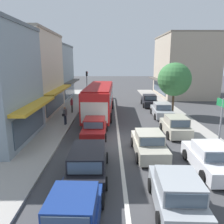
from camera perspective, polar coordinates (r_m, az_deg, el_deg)
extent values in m
plane|color=#3F3F42|center=(16.29, 1.84, -7.34)|extent=(140.00, 140.00, 0.00)
cube|color=silver|center=(20.08, 1.37, -3.33)|extent=(0.20, 28.00, 0.01)
cube|color=#A39E96|center=(22.82, -16.14, -1.66)|extent=(5.20, 44.00, 0.14)
cube|color=#A39E96|center=(23.03, 16.81, -1.59)|extent=(2.80, 44.00, 0.12)
cube|color=gold|center=(16.16, -19.46, 1.69)|extent=(1.10, 6.53, 0.20)
cube|color=#425160|center=(16.59, -20.49, -2.73)|extent=(0.06, 5.68, 1.80)
cube|color=beige|center=(25.44, -22.85, 8.85)|extent=(7.20, 9.47, 8.48)
cube|color=gold|center=(24.36, -13.63, 5.72)|extent=(1.10, 8.71, 0.20)
cube|color=#425160|center=(24.65, -14.42, 2.70)|extent=(0.06, 7.57, 1.80)
cube|color=gray|center=(25.57, -23.77, 18.61)|extent=(7.36, 9.47, 0.24)
cube|color=#84939E|center=(34.56, -16.82, 9.62)|extent=(6.79, 9.05, 7.80)
cube|color=#4C4742|center=(33.79, -10.35, 7.86)|extent=(1.10, 8.33, 0.20)
cube|color=#425160|center=(34.00, -10.96, 5.66)|extent=(0.06, 7.24, 1.80)
cube|color=slate|center=(34.59, -17.28, 16.28)|extent=(6.95, 9.05, 0.24)
cube|color=#B2A38E|center=(38.51, 18.21, 11.16)|extent=(7.66, 10.93, 9.57)
cube|color=#4C4742|center=(37.49, 11.71, 8.30)|extent=(1.10, 10.05, 0.20)
cube|color=#425160|center=(37.71, 12.24, 6.32)|extent=(0.06, 8.74, 1.80)
cube|color=gray|center=(38.71, 18.75, 18.41)|extent=(7.82, 10.93, 0.24)
cube|color=red|center=(23.23, -3.26, 3.37)|extent=(2.89, 10.88, 2.70)
cube|color=#425160|center=(23.17, -3.27, 4.35)|extent=(2.91, 10.45, 0.90)
cube|color=beige|center=(17.98, -4.66, -0.21)|extent=(2.25, 0.14, 1.76)
cube|color=maroon|center=(23.04, -3.31, 6.82)|extent=(2.73, 10.02, 0.12)
cylinder|color=black|center=(26.87, -5.30, 1.90)|extent=(0.29, 0.97, 0.96)
cylinder|color=black|center=(26.69, 0.04, 1.88)|extent=(0.29, 0.97, 0.96)
cylinder|color=black|center=(20.76, -7.32, -1.51)|extent=(0.29, 0.97, 0.96)
cylinder|color=black|center=(20.53, -0.41, -1.57)|extent=(0.29, 0.97, 0.96)
cube|color=#9EA3A8|center=(9.52, 16.25, -20.41)|extent=(1.81, 3.77, 0.76)
cube|color=#9EA3A8|center=(8.91, 17.04, -17.69)|extent=(1.61, 1.97, 0.64)
cube|color=#425160|center=(9.73, 15.56, -14.81)|extent=(1.40, 0.12, 0.54)
cube|color=#425160|center=(8.13, 18.87, -21.12)|extent=(1.37, 0.12, 0.51)
cylinder|color=black|center=(10.40, 10.02, -18.29)|extent=(0.21, 0.63, 0.62)
cylinder|color=black|center=(10.75, 19.15, -17.76)|extent=(0.21, 0.63, 0.62)
cylinder|color=black|center=(8.61, 12.22, -25.97)|extent=(0.21, 0.63, 0.62)
cylinder|color=black|center=(9.03, 23.58, -24.79)|extent=(0.21, 0.63, 0.62)
cube|color=maroon|center=(16.99, -4.53, -4.69)|extent=(1.82, 4.24, 0.72)
cube|color=maroon|center=(16.70, -4.60, -2.64)|extent=(1.60, 1.84, 0.60)
cube|color=#425160|center=(17.58, -4.33, -1.82)|extent=(1.44, 0.09, 0.51)
cube|color=#425160|center=(15.82, -4.91, -3.55)|extent=(1.41, 0.09, 0.48)
cylinder|color=black|center=(18.34, -6.85, -4.04)|extent=(0.19, 0.62, 0.62)
cylinder|color=black|center=(18.19, -1.45, -4.09)|extent=(0.19, 0.62, 0.62)
cylinder|color=black|center=(15.97, -8.03, -6.71)|extent=(0.19, 0.62, 0.62)
cylinder|color=black|center=(15.80, -1.81, -6.80)|extent=(0.19, 0.62, 0.62)
cube|color=#B7B29E|center=(14.03, 9.55, -8.76)|extent=(1.80, 4.23, 0.72)
cube|color=#B7B29E|center=(13.71, 9.73, -6.36)|extent=(1.59, 1.83, 0.60)
cube|color=#425160|center=(14.56, 9.03, -5.15)|extent=(1.44, 0.09, 0.51)
cube|color=#425160|center=(12.86, 10.53, -7.72)|extent=(1.40, 0.09, 0.48)
cylinder|color=black|center=(15.13, 5.37, -7.78)|extent=(0.19, 0.62, 0.62)
cylinder|color=black|center=(15.43, 11.78, -7.59)|extent=(0.19, 0.62, 0.62)
cylinder|color=black|center=(12.83, 6.75, -11.80)|extent=(0.19, 0.62, 0.62)
cylinder|color=black|center=(13.18, 14.32, -11.43)|extent=(0.19, 0.62, 0.62)
cube|color=navy|center=(8.30, -9.98, -25.81)|extent=(1.90, 4.27, 0.72)
cube|color=navy|center=(7.83, -10.35, -22.50)|extent=(1.63, 1.86, 0.60)
cube|color=#425160|center=(8.57, -9.01, -18.96)|extent=(1.44, 0.12, 0.51)
cube|color=#425160|center=(7.12, -12.06, -26.75)|extent=(1.41, 0.12, 0.48)
cylinder|color=black|center=(9.58, -13.72, -21.52)|extent=(0.21, 0.63, 0.62)
cylinder|color=black|center=(9.31, -2.63, -22.27)|extent=(0.21, 0.63, 0.62)
cube|color=black|center=(11.49, -6.08, -13.73)|extent=(1.76, 4.50, 0.76)
cube|color=black|center=(10.87, -6.35, -11.18)|extent=(1.64, 2.60, 0.68)
cube|color=#425160|center=(12.08, -5.73, -8.60)|extent=(1.51, 0.06, 0.58)
cube|color=#425160|center=(9.69, -7.13, -14.39)|extent=(1.48, 0.06, 0.54)
cylinder|color=black|center=(12.90, -9.47, -11.75)|extent=(0.18, 0.62, 0.62)
cylinder|color=black|center=(12.75, -1.46, -11.87)|extent=(0.18, 0.62, 0.62)
cylinder|color=black|center=(10.55, -11.77, -17.90)|extent=(0.18, 0.62, 0.62)
cylinder|color=black|center=(10.37, -1.68, -18.20)|extent=(0.18, 0.62, 0.62)
cube|color=silver|center=(13.02, 24.15, -11.59)|extent=(1.74, 4.21, 0.72)
cube|color=silver|center=(12.68, 24.61, -9.05)|extent=(1.57, 1.81, 0.60)
cube|color=#425160|center=(13.46, 22.99, -7.62)|extent=(1.44, 0.07, 0.51)
cube|color=#425160|center=(11.93, 26.46, -10.65)|extent=(1.40, 0.07, 0.48)
cylinder|color=black|center=(13.85, 18.63, -10.49)|extent=(0.18, 0.62, 0.62)
cylinder|color=black|center=(14.49, 25.18, -10.02)|extent=(0.18, 0.62, 0.62)
cylinder|color=black|center=(11.74, 22.66, -15.29)|extent=(0.18, 0.62, 0.62)
cube|color=#B7B29E|center=(18.07, 16.12, -4.04)|extent=(1.65, 3.70, 0.76)
cube|color=#B7B29E|center=(17.61, 16.53, -2.15)|extent=(1.52, 1.90, 0.64)
cube|color=#425160|center=(18.51, 15.68, -1.36)|extent=(1.40, 0.06, 0.54)
cube|color=#425160|center=(16.72, 17.48, -3.02)|extent=(1.37, 0.06, 0.51)
cylinder|color=black|center=(18.95, 12.76, -3.71)|extent=(0.18, 0.62, 0.62)
cylinder|color=black|center=(19.39, 17.49, -3.62)|extent=(0.18, 0.62, 0.62)
cylinder|color=black|center=(16.90, 14.44, -5.88)|extent=(0.18, 0.62, 0.62)
cylinder|color=black|center=(17.39, 19.70, -5.70)|extent=(0.18, 0.62, 0.62)
cube|color=#9EA3A8|center=(23.46, 12.80, 0.04)|extent=(1.84, 4.25, 0.72)
cube|color=#9EA3A8|center=(23.23, 12.93, 1.57)|extent=(1.61, 1.85, 0.60)
cube|color=#425160|center=(24.11, 12.50, 2.01)|extent=(1.44, 0.10, 0.51)
cube|color=#425160|center=(22.35, 13.40, 1.09)|extent=(1.41, 0.10, 0.48)
cylinder|color=black|center=(24.56, 10.24, 0.27)|extent=(0.20, 0.63, 0.62)
cylinder|color=black|center=(24.89, 14.15, 0.24)|extent=(0.20, 0.63, 0.62)
cylinder|color=black|center=(22.14, 11.24, -1.19)|extent=(0.20, 0.63, 0.62)
cylinder|color=black|center=(22.51, 15.55, -1.19)|extent=(0.20, 0.63, 0.62)
cube|color=black|center=(28.85, 9.69, 2.60)|extent=(1.86, 4.26, 0.72)
cube|color=black|center=(28.64, 9.77, 3.86)|extent=(1.62, 1.85, 0.60)
cube|color=#425160|center=(29.54, 9.52, 4.15)|extent=(1.44, 0.11, 0.51)
cube|color=#425160|center=(27.74, 10.04, 3.55)|extent=(1.41, 0.11, 0.48)
cylinder|color=black|center=(30.00, 7.72, 2.69)|extent=(0.20, 0.63, 0.62)
cylinder|color=black|center=(30.24, 10.96, 2.65)|extent=(0.20, 0.63, 0.62)
cylinder|color=black|center=(27.54, 8.27, 1.74)|extent=(0.20, 0.63, 0.62)
cylinder|color=black|center=(27.80, 11.80, 1.70)|extent=(0.20, 0.63, 0.62)
cylinder|color=gray|center=(33.73, -6.56, 6.95)|extent=(0.12, 0.12, 4.20)
cube|color=black|center=(33.59, -6.64, 9.92)|extent=(0.24, 0.24, 0.68)
sphere|color=red|center=(33.56, -6.41, 10.31)|extent=(0.13, 0.13, 0.13)
sphere|color=black|center=(33.57, -6.40, 9.94)|extent=(0.13, 0.13, 0.13)
sphere|color=black|center=(33.59, -6.39, 9.56)|extent=(0.13, 0.13, 0.13)
cylinder|color=gray|center=(14.60, 26.40, -3.76)|extent=(0.10, 0.10, 3.60)
cube|color=#19753D|center=(14.26, 27.05, 2.00)|extent=(0.08, 1.40, 0.44)
cube|color=white|center=(14.28, 27.21, 2.00)|extent=(0.01, 1.10, 0.10)
cylinder|color=brown|center=(24.12, 15.62, 2.20)|extent=(0.24, 0.24, 2.64)
cylinder|color=brown|center=(24.22, 15.64, 6.83)|extent=(0.10, 0.87, 1.24)
cylinder|color=brown|center=(23.98, 16.75, 6.13)|extent=(0.83, 0.10, 0.79)
cylinder|color=brown|center=(23.54, 16.10, 6.14)|extent=(0.10, 0.75, 0.85)
cylinder|color=brown|center=(23.73, 14.78, 6.40)|extent=(1.01, 0.10, 0.97)
sphere|color=#38753D|center=(23.79, 15.99, 8.19)|extent=(3.45, 3.45, 3.45)
cylinder|color=#232838|center=(20.10, -11.96, -1.96)|extent=(0.14, 0.14, 0.84)
cylinder|color=#232838|center=(19.95, -12.22, -2.08)|extent=(0.14, 0.14, 0.84)
cube|color=slate|center=(19.86, -12.19, -0.07)|extent=(0.33, 0.41, 0.56)
sphere|color=#9E7051|center=(19.77, -12.25, 1.06)|extent=(0.22, 0.22, 0.22)
cylinder|color=slate|center=(20.06, -11.84, 0.08)|extent=(0.09, 0.09, 0.54)
cylinder|color=slate|center=(19.66, -12.54, -0.22)|extent=(0.09, 0.09, 0.54)
cube|color=black|center=(19.63, -12.57, -0.79)|extent=(0.26, 0.17, 0.22)
cylinder|color=#4C4742|center=(24.64, -10.37, 0.90)|extent=(0.14, 0.14, 0.84)
cylinder|color=#4C4742|center=(24.47, -10.45, 0.81)|extent=(0.14, 0.14, 0.84)
cube|color=#A82D38|center=(24.42, -10.48, 2.46)|extent=(0.23, 0.37, 0.56)
sphere|color=#9E7051|center=(24.35, -10.51, 3.38)|extent=(0.22, 0.22, 0.22)
cylinder|color=#A82D38|center=(24.65, -10.36, 2.56)|extent=(0.09, 0.09, 0.54)
cylinder|color=#A82D38|center=(24.19, -10.59, 2.35)|extent=(0.09, 0.09, 0.54)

